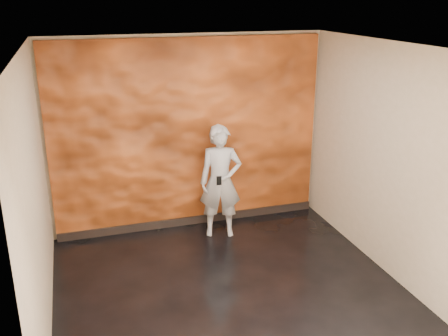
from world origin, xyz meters
TOP-DOWN VIEW (x-y plane):
  - room at (0.00, 0.00)m, footprint 4.02×4.02m
  - feature_wall at (0.00, 1.96)m, footprint 3.90×0.06m
  - baseboard at (0.00, 1.92)m, footprint 3.90×0.04m
  - man at (0.32, 1.49)m, footprint 0.67×0.52m
  - phone at (0.23, 1.26)m, footprint 0.07×0.02m

SIDE VIEW (x-z plane):
  - baseboard at x=0.00m, z-range 0.00..0.12m
  - man at x=0.32m, z-range 0.00..1.62m
  - phone at x=0.23m, z-range 0.85..0.98m
  - feature_wall at x=0.00m, z-range 0.00..2.75m
  - room at x=0.00m, z-range -0.01..2.81m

